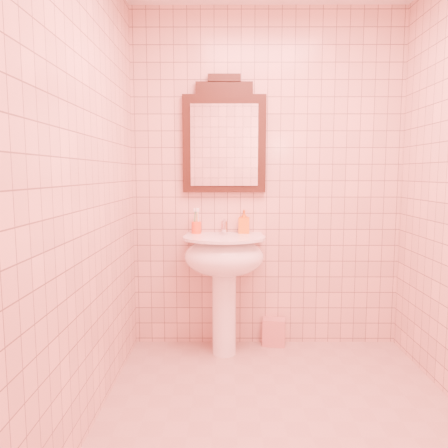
{
  "coord_description": "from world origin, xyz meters",
  "views": [
    {
      "loc": [
        -0.31,
        -2.17,
        1.31
      ],
      "look_at": [
        -0.32,
        0.55,
        0.99
      ],
      "focal_mm": 35.0,
      "sensor_mm": 36.0,
      "label": 1
    }
  ],
  "objects_px": {
    "soap_dispenser": "(244,222)",
    "towel": "(274,332)",
    "mirror": "(224,139)",
    "toothbrush_cup": "(196,227)",
    "pedestal_sink": "(224,265)"
  },
  "relations": [
    {
      "from": "soap_dispenser",
      "to": "towel",
      "type": "bearing_deg",
      "value": 6.15
    },
    {
      "from": "mirror",
      "to": "soap_dispenser",
      "type": "xyz_separation_m",
      "value": [
        0.15,
        -0.04,
        -0.61
      ]
    },
    {
      "from": "toothbrush_cup",
      "to": "soap_dispenser",
      "type": "height_order",
      "value": "soap_dispenser"
    },
    {
      "from": "pedestal_sink",
      "to": "soap_dispenser",
      "type": "distance_m",
      "value": 0.36
    },
    {
      "from": "pedestal_sink",
      "to": "soap_dispenser",
      "type": "xyz_separation_m",
      "value": [
        0.15,
        0.16,
        0.29
      ]
    },
    {
      "from": "soap_dispenser",
      "to": "towel",
      "type": "xyz_separation_m",
      "value": [
        0.23,
        0.01,
        -0.85
      ]
    },
    {
      "from": "mirror",
      "to": "soap_dispenser",
      "type": "height_order",
      "value": "mirror"
    },
    {
      "from": "pedestal_sink",
      "to": "toothbrush_cup",
      "type": "relative_size",
      "value": 5.27
    },
    {
      "from": "mirror",
      "to": "soap_dispenser",
      "type": "bearing_deg",
      "value": -14.78
    },
    {
      "from": "soap_dispenser",
      "to": "towel",
      "type": "relative_size",
      "value": 0.86
    },
    {
      "from": "mirror",
      "to": "toothbrush_cup",
      "type": "distance_m",
      "value": 0.68
    },
    {
      "from": "toothbrush_cup",
      "to": "soap_dispenser",
      "type": "bearing_deg",
      "value": 2.88
    },
    {
      "from": "mirror",
      "to": "towel",
      "type": "xyz_separation_m",
      "value": [
        0.38,
        -0.03,
        -1.46
      ]
    },
    {
      "from": "toothbrush_cup",
      "to": "soap_dispenser",
      "type": "xyz_separation_m",
      "value": [
        0.35,
        0.02,
        0.04
      ]
    },
    {
      "from": "toothbrush_cup",
      "to": "towel",
      "type": "relative_size",
      "value": 0.8
    }
  ]
}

